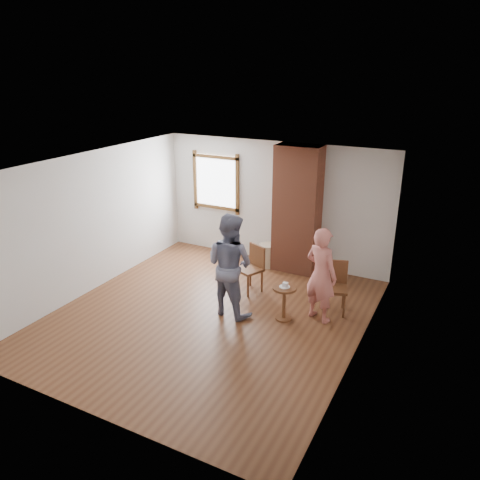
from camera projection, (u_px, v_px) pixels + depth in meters
name	position (u px, v px, depth m)	size (l,w,h in m)	color
ground	(209.00, 315.00, 8.03)	(5.50, 5.50, 0.00)	brown
room_shell	(222.00, 205.00, 7.92)	(5.04, 5.52, 2.62)	silver
brick_chimney	(297.00, 210.00, 9.39)	(0.90, 0.50, 2.60)	#A8573B
stoneware_crock	(268.00, 255.00, 9.92)	(0.38, 0.38, 0.49)	tan
dark_pot	(259.00, 262.00, 10.02)	(0.15, 0.15, 0.15)	black
dining_chair_left	(252.00, 266.00, 8.76)	(0.55, 0.55, 0.89)	brown
dining_chair_right	(335.00, 284.00, 8.04)	(0.53, 0.53, 0.90)	brown
side_table	(284.00, 297.00, 7.78)	(0.40, 0.40, 0.60)	brown
cake_plate	(285.00, 287.00, 7.71)	(0.18, 0.18, 0.01)	white
cake_slice	(285.00, 285.00, 7.69)	(0.08, 0.07, 0.06)	white
man	(230.00, 265.00, 7.83)	(0.87, 0.68, 1.79)	#121533
person_pink	(321.00, 275.00, 7.66)	(0.59, 0.39, 1.62)	#D4746A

